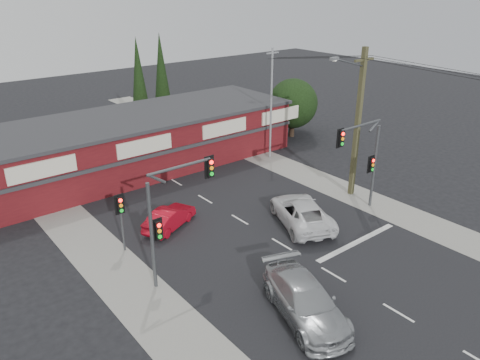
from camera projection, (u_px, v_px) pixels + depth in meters
ground at (294, 252)px, 25.71m from camera, size 120.00×120.00×0.00m
road_strip at (238, 219)px, 29.30m from camera, size 14.00×70.00×0.01m
verge_left at (111, 266)px, 24.41m from camera, size 3.00×70.00×0.02m
verge_right at (329, 184)px, 34.18m from camera, size 3.00×70.00×0.02m
stop_line at (357, 242)px, 26.64m from camera, size 6.50×0.35×0.01m
white_suv at (301, 212)px, 28.41m from camera, size 4.70×6.25×1.58m
silver_suv at (305, 301)px, 20.49m from camera, size 4.04×6.11×1.64m
red_sedan at (170, 218)px, 28.05m from camera, size 4.10×2.89×1.28m
lane_dashes at (306, 259)px, 25.07m from camera, size 0.12×35.82×0.01m
shop_building at (133, 142)px, 36.49m from camera, size 27.30×8.40×4.22m
tree_cluster at (291, 105)px, 44.10m from camera, size 5.90×5.10×5.50m
conifer_near at (139, 79)px, 42.80m from camera, size 1.80×1.80×9.25m
conifer_far at (161, 71)px, 46.24m from camera, size 1.80×1.80×9.25m
traffic_mast_left at (170, 208)px, 21.91m from camera, size 3.77×0.27×5.97m
traffic_mast_right at (365, 153)px, 28.83m from camera, size 3.96×0.27×5.97m
pedestal_signal at (121, 211)px, 24.94m from camera, size 0.55×0.27×3.38m
utility_pole at (357, 119)px, 30.55m from camera, size 4.38×0.59×10.00m
steel_pole at (271, 102)px, 37.65m from camera, size 1.20×0.16×9.00m
power_lines at (446, 75)px, 25.26m from camera, size 2.01×29.00×1.22m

